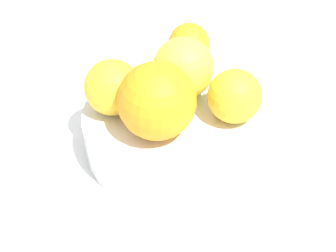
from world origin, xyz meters
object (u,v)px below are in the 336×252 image
Objects in this scene: fruit_bowl at (168,130)px; orange_in_bowl_0 at (112,87)px; orange_in_bowl_3 at (235,96)px; orange_loose_0 at (189,44)px; orange_in_bowl_1 at (183,68)px; orange_in_bowl_2 at (157,101)px.

orange_in_bowl_0 is (-4.21, -4.65, 6.08)cm from fruit_bowl.
orange_in_bowl_0 is 13.68cm from orange_in_bowl_3.
fruit_bowl is at bearing -46.13° from orange_loose_0.
orange_in_bowl_1 is 7.12cm from orange_in_bowl_3.
orange_in_bowl_1 is at bearing -164.33° from orange_in_bowl_3.
orange_loose_0 is (-12.36, 12.86, 0.42)cm from fruit_bowl.
orange_in_bowl_0 is at bearing -161.32° from orange_in_bowl_2.
fruit_bowl is 3.11× the size of orange_in_bowl_0.
orange_in_bowl_0 is at bearing -131.95° from orange_in_bowl_3.
orange_in_bowl_0 is 1.05× the size of orange_in_bowl_3.
orange_in_bowl_2 reaches higher than fruit_bowl.
orange_loose_0 is at bearing 157.01° from orange_in_bowl_3.
orange_in_bowl_2 is (3.55, -6.27, 0.62)cm from orange_in_bowl_1.
orange_in_bowl_1 is at bearing 74.40° from orange_in_bowl_0.
orange_in_bowl_2 reaches higher than orange_in_bowl_0.
orange_in_bowl_1 reaches higher than orange_loose_0.
orange_in_bowl_0 reaches higher than orange_in_bowl_3.
orange_in_bowl_1 is 0.85× the size of orange_in_bowl_2.
orange_in_bowl_0 is at bearing -132.16° from fruit_bowl.
orange_in_bowl_3 is (9.14, 10.17, -0.15)cm from orange_in_bowl_0.
orange_in_bowl_1 is at bearing 119.51° from orange_in_bowl_2.
orange_in_bowl_3 is at bearing 68.15° from orange_in_bowl_2.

